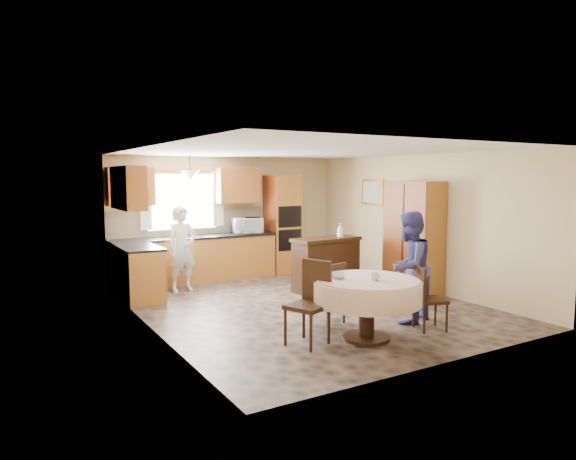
% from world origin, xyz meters
% --- Properties ---
extents(floor, '(5.00, 6.00, 0.01)m').
position_xyz_m(floor, '(0.00, 0.00, 0.00)').
color(floor, brown).
rests_on(floor, ground).
extents(ceiling, '(5.00, 6.00, 0.01)m').
position_xyz_m(ceiling, '(0.00, 0.00, 2.50)').
color(ceiling, white).
rests_on(ceiling, wall_back).
extents(wall_back, '(5.00, 0.02, 2.50)m').
position_xyz_m(wall_back, '(0.00, 3.00, 1.25)').
color(wall_back, tan).
rests_on(wall_back, floor).
extents(wall_front, '(5.00, 0.02, 2.50)m').
position_xyz_m(wall_front, '(0.00, -3.00, 1.25)').
color(wall_front, tan).
rests_on(wall_front, floor).
extents(wall_left, '(0.02, 6.00, 2.50)m').
position_xyz_m(wall_left, '(-2.50, 0.00, 1.25)').
color(wall_left, tan).
rests_on(wall_left, floor).
extents(wall_right, '(0.02, 6.00, 2.50)m').
position_xyz_m(wall_right, '(2.50, 0.00, 1.25)').
color(wall_right, tan).
rests_on(wall_right, floor).
extents(window, '(1.40, 0.03, 1.10)m').
position_xyz_m(window, '(-1.00, 2.98, 1.60)').
color(window, white).
rests_on(window, wall_back).
extents(curtain_left, '(0.22, 0.02, 1.15)m').
position_xyz_m(curtain_left, '(-1.75, 2.93, 1.65)').
color(curtain_left, white).
rests_on(curtain_left, wall_back).
extents(curtain_right, '(0.22, 0.02, 1.15)m').
position_xyz_m(curtain_right, '(-0.25, 2.93, 1.65)').
color(curtain_right, white).
rests_on(curtain_right, wall_back).
extents(base_cab_back, '(3.30, 0.60, 0.88)m').
position_xyz_m(base_cab_back, '(-0.85, 2.70, 0.44)').
color(base_cab_back, gold).
rests_on(base_cab_back, floor).
extents(counter_back, '(3.30, 0.64, 0.04)m').
position_xyz_m(counter_back, '(-0.85, 2.70, 0.90)').
color(counter_back, black).
rests_on(counter_back, base_cab_back).
extents(base_cab_left, '(0.60, 1.20, 0.88)m').
position_xyz_m(base_cab_left, '(-2.20, 1.80, 0.44)').
color(base_cab_left, gold).
rests_on(base_cab_left, floor).
extents(counter_left, '(0.64, 1.20, 0.04)m').
position_xyz_m(counter_left, '(-2.20, 1.80, 0.90)').
color(counter_left, black).
rests_on(counter_left, base_cab_left).
extents(backsplash, '(3.30, 0.02, 0.55)m').
position_xyz_m(backsplash, '(-0.85, 2.99, 1.18)').
color(backsplash, beige).
rests_on(backsplash, wall_back).
extents(wall_cab_left, '(0.85, 0.33, 0.72)m').
position_xyz_m(wall_cab_left, '(-2.05, 2.83, 1.91)').
color(wall_cab_left, '#AB622A').
rests_on(wall_cab_left, wall_back).
extents(wall_cab_right, '(0.90, 0.33, 0.72)m').
position_xyz_m(wall_cab_right, '(0.15, 2.83, 1.91)').
color(wall_cab_right, '#AB622A').
rests_on(wall_cab_right, wall_back).
extents(wall_cab_side, '(0.33, 1.20, 0.72)m').
position_xyz_m(wall_cab_side, '(-2.33, 1.80, 1.91)').
color(wall_cab_side, '#AB622A').
rests_on(wall_cab_side, wall_left).
extents(oven_tower, '(0.66, 0.62, 2.12)m').
position_xyz_m(oven_tower, '(1.15, 2.69, 1.06)').
color(oven_tower, gold).
rests_on(oven_tower, floor).
extents(oven_upper, '(0.56, 0.01, 0.45)m').
position_xyz_m(oven_upper, '(1.15, 2.38, 1.25)').
color(oven_upper, black).
rests_on(oven_upper, oven_tower).
extents(oven_lower, '(0.56, 0.01, 0.45)m').
position_xyz_m(oven_lower, '(1.15, 2.38, 0.75)').
color(oven_lower, black).
rests_on(oven_lower, oven_tower).
extents(pendant, '(0.36, 0.36, 0.18)m').
position_xyz_m(pendant, '(-1.00, 2.50, 2.12)').
color(pendant, beige).
rests_on(pendant, ceiling).
extents(sideboard, '(1.34, 0.65, 0.92)m').
position_xyz_m(sideboard, '(0.95, 0.74, 0.46)').
color(sideboard, '#361E0E').
rests_on(sideboard, floor).
extents(space_heater, '(0.47, 0.35, 0.61)m').
position_xyz_m(space_heater, '(2.20, -0.03, 0.30)').
color(space_heater, black).
rests_on(space_heater, floor).
extents(cupboard, '(0.53, 1.06, 2.01)m').
position_xyz_m(cupboard, '(2.22, -0.18, 1.01)').
color(cupboard, gold).
rests_on(cupboard, floor).
extents(dining_table, '(1.39, 1.39, 0.79)m').
position_xyz_m(dining_table, '(-0.22, -1.87, 0.62)').
color(dining_table, '#361E0E').
rests_on(dining_table, floor).
extents(chair_left, '(0.59, 0.59, 1.05)m').
position_xyz_m(chair_left, '(-0.93, -1.64, 0.58)').
color(chair_left, '#361E0E').
rests_on(chair_left, floor).
extents(chair_back, '(0.45, 0.45, 0.88)m').
position_xyz_m(chair_back, '(-0.22, -1.08, 0.49)').
color(chair_back, '#361E0E').
rests_on(chair_back, floor).
extents(chair_right, '(0.49, 0.49, 0.88)m').
position_xyz_m(chair_right, '(0.73, -1.96, 0.49)').
color(chair_right, '#361E0E').
rests_on(chair_right, floor).
extents(framed_picture, '(0.06, 0.65, 0.54)m').
position_xyz_m(framed_picture, '(2.47, 1.28, 1.78)').
color(framed_picture, gold).
rests_on(framed_picture, wall_right).
extents(microwave, '(0.65, 0.50, 0.33)m').
position_xyz_m(microwave, '(0.28, 2.65, 1.08)').
color(microwave, silver).
rests_on(microwave, counter_back).
extents(person_sink, '(0.62, 0.45, 1.56)m').
position_xyz_m(person_sink, '(-1.35, 2.03, 0.78)').
color(person_sink, silver).
rests_on(person_sink, floor).
extents(person_dining, '(0.94, 0.83, 1.61)m').
position_xyz_m(person_dining, '(0.80, -1.56, 0.80)').
color(person_dining, navy).
rests_on(person_dining, floor).
extents(bowl_sideboard, '(0.25, 0.25, 0.06)m').
position_xyz_m(bowl_sideboard, '(0.70, 0.74, 0.95)').
color(bowl_sideboard, '#B2B2B2').
rests_on(bowl_sideboard, sideboard).
extents(bottle_sideboard, '(0.15, 0.15, 0.31)m').
position_xyz_m(bottle_sideboard, '(1.26, 0.74, 1.08)').
color(bottle_sideboard, silver).
rests_on(bottle_sideboard, sideboard).
extents(cup_table, '(0.13, 0.13, 0.09)m').
position_xyz_m(cup_table, '(-0.19, -1.98, 0.84)').
color(cup_table, '#B2B2B2').
rests_on(cup_table, dining_table).
extents(bowl_table, '(0.27, 0.27, 0.06)m').
position_xyz_m(bowl_table, '(-0.52, -1.65, 0.82)').
color(bowl_table, '#B2B2B2').
rests_on(bowl_table, dining_table).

